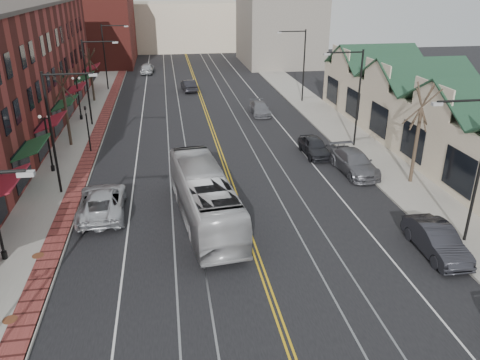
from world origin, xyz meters
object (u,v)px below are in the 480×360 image
object	(u,v)px
parked_car_c	(354,162)
parked_car_b	(436,240)
parked_suv	(102,202)
transit_bus	(204,197)
parked_car_d	(314,146)

from	to	relation	value
parked_car_c	parked_car_b	bearing A→B (deg)	-93.29
parked_suv	parked_car_b	xyz separation A→B (m)	(17.70, -7.34, -0.04)
transit_bus	parked_suv	world-z (taller)	transit_bus
parked_suv	parked_car_c	size ratio (longest dim) A/B	1.08
parked_suv	parked_car_c	world-z (taller)	parked_suv
transit_bus	parked_suv	distance (m)	6.40
parked_car_b	parked_suv	bearing A→B (deg)	158.54
parked_car_c	parked_car_d	world-z (taller)	parked_car_c
transit_bus	parked_car_c	size ratio (longest dim) A/B	2.04
parked_car_b	parked_car_c	size ratio (longest dim) A/B	0.87
parked_car_b	transit_bus	bearing A→B (deg)	155.50
parked_car_c	parked_car_d	distance (m)	4.39
parked_suv	parked_car_c	bearing A→B (deg)	-169.44
parked_suv	parked_car_c	xyz separation A→B (m)	(17.70, 3.95, -0.02)
parked_car_b	parked_car_d	world-z (taller)	parked_car_b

